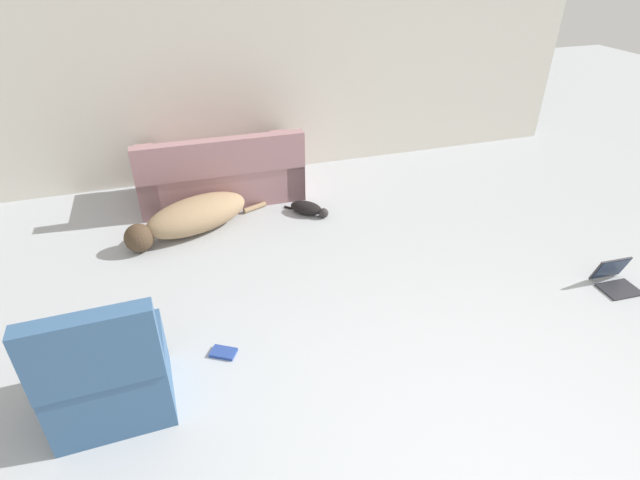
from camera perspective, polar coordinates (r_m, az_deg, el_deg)
wall_back at (r=5.98m, az=-5.02°, el=20.36°), size 7.58×0.06×2.71m
couch at (r=5.62m, az=-11.32°, el=7.30°), size 1.73×0.84×0.78m
dog at (r=5.01m, az=-14.44°, el=2.58°), size 1.47×0.81×0.34m
cat at (r=5.23m, az=-1.39°, el=3.64°), size 0.41×0.41×0.12m
laptop_open at (r=4.83m, az=30.58°, el=-3.66°), size 0.31×0.32×0.23m
book_blue at (r=3.64m, az=-10.98°, el=-12.51°), size 0.21×0.18×0.02m
side_chair at (r=3.30m, az=-23.04°, el=-13.90°), size 0.69×0.64×0.89m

